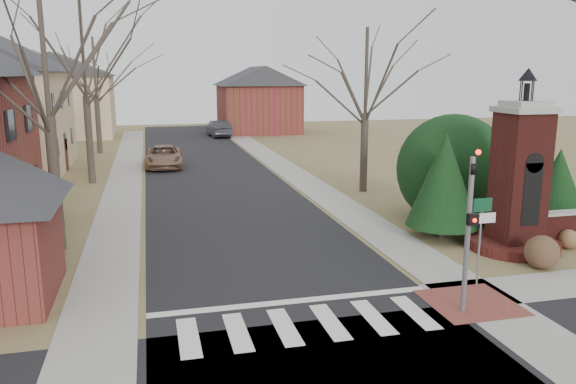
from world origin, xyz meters
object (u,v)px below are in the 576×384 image
object	(u,v)px
traffic_signal_pole	(469,218)
pickup_truck	(164,156)
distant_car	(219,129)
brick_gate_monument	(518,191)
sign_post	(481,225)

from	to	relation	value
traffic_signal_pole	pickup_truck	xyz separation A→B (m)	(-7.04, 26.19, -1.86)
distant_car	brick_gate_monument	bearing A→B (deg)	94.00
brick_gate_monument	distant_car	size ratio (longest dim) A/B	1.30
distant_car	sign_post	bearing A→B (deg)	88.88
traffic_signal_pole	pickup_truck	size ratio (longest dim) A/B	0.86
pickup_truck	brick_gate_monument	bearing A→B (deg)	-59.55
sign_post	brick_gate_monument	bearing A→B (deg)	41.42
brick_gate_monument	distant_car	distance (m)	39.98
pickup_truck	traffic_signal_pole	bearing A→B (deg)	-72.84
pickup_truck	distant_car	bearing A→B (deg)	73.50
sign_post	pickup_truck	distance (m)	26.17
brick_gate_monument	sign_post	bearing A→B (deg)	-138.58
sign_post	distant_car	world-z (taller)	sign_post
traffic_signal_pole	brick_gate_monument	world-z (taller)	brick_gate_monument
sign_post	brick_gate_monument	distance (m)	4.55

